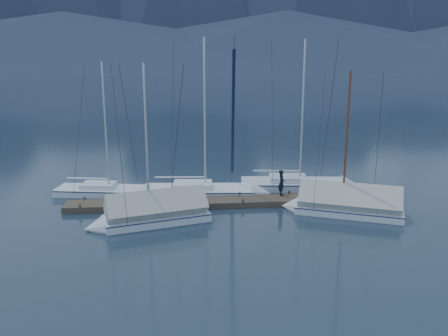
{
  "coord_description": "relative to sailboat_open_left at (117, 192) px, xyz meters",
  "views": [
    {
      "loc": [
        -2.64,
        -24.03,
        8.51
      ],
      "look_at": [
        0.0,
        2.0,
        2.2
      ],
      "focal_mm": 38.0,
      "sensor_mm": 36.0,
      "label": 1
    }
  ],
  "objects": [
    {
      "name": "dock",
      "position": [
        6.43,
        -2.73,
        -0.05
      ],
      "size": [
        18.0,
        1.5,
        0.54
      ],
      "color": "#382D23",
      "rests_on": "ground"
    },
    {
      "name": "ground",
      "position": [
        6.43,
        -4.73,
        -0.16
      ],
      "size": [
        1000.0,
        1000.0,
        0.0
      ],
      "primitive_type": "plane",
      "color": "black",
      "rests_on": "ground"
    },
    {
      "name": "sailboat_covered_near",
      "position": [
        12.59,
        -4.82,
        0.27
      ],
      "size": [
        6.82,
        4.45,
        8.55
      ],
      "color": "silver",
      "rests_on": "ground"
    },
    {
      "name": "sailboat_covered_far",
      "position": [
        2.17,
        -5.41,
        0.28
      ],
      "size": [
        6.64,
        3.56,
        8.93
      ],
      "color": "silver",
      "rests_on": "ground"
    },
    {
      "name": "mooring_posts",
      "position": [
        5.93,
        -2.73,
        0.19
      ],
      "size": [
        15.12,
        1.52,
        0.35
      ],
      "color": "#382D23",
      "rests_on": "ground"
    },
    {
      "name": "sailboat_open_mid",
      "position": [
        6.03,
        -0.79,
        0.03
      ],
      "size": [
        8.04,
        3.37,
        10.41
      ],
      "color": "silver",
      "rests_on": "ground"
    },
    {
      "name": "person",
      "position": [
        9.89,
        -2.28,
        0.96
      ],
      "size": [
        0.4,
        0.59,
        1.55
      ],
      "primitive_type": "imported",
      "rotation": [
        0.0,
        0.0,
        1.51
      ],
      "color": "black",
      "rests_on": "dock"
    },
    {
      "name": "sailboat_open_right",
      "position": [
        12.22,
        0.2,
        0.03
      ],
      "size": [
        8.03,
        3.44,
        10.34
      ],
      "color": "silver",
      "rests_on": "ground"
    },
    {
      "name": "sailboat_open_left",
      "position": [
        0.0,
        0.0,
        0.0
      ],
      "size": [
        6.95,
        3.22,
        8.89
      ],
      "color": "silver",
      "rests_on": "ground"
    }
  ]
}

